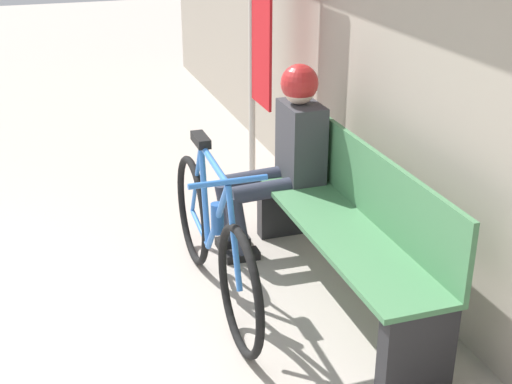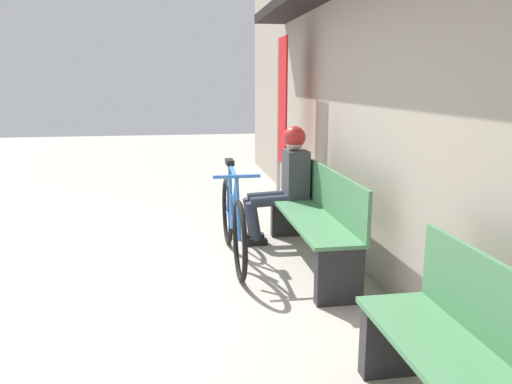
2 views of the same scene
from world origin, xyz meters
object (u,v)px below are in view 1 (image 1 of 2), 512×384
at_px(bicycle, 213,241).
at_px(person_seated, 285,146).
at_px(park_bench_near, 349,231).
at_px(banner_pole, 259,17).

bearing_deg(bicycle, person_seated, 129.80).
height_order(bicycle, person_seated, person_seated).
height_order(park_bench_near, person_seated, person_seated).
bearing_deg(person_seated, bicycle, -50.20).
distance_m(park_bench_near, bicycle, 0.75).
relative_size(park_bench_near, banner_pole, 0.85).
bearing_deg(person_seated, park_bench_near, 10.01).
relative_size(bicycle, person_seated, 1.40).
bearing_deg(park_bench_near, bicycle, -105.57).
height_order(bicycle, banner_pole, banner_pole).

